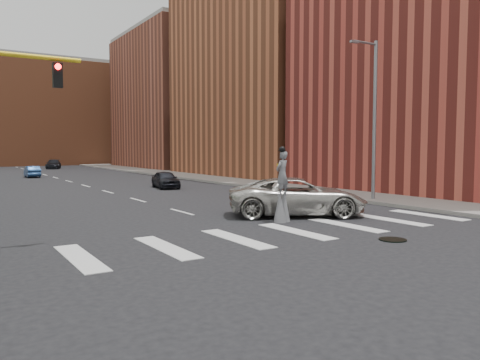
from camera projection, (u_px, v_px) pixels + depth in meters
ground_plane at (284, 240)px, 15.65m from camera, size 160.00×160.00×0.00m
sidewalk_right at (226, 180)px, 43.39m from camera, size 5.00×90.00×0.18m
manhole at (393, 240)px, 15.57m from camera, size 0.90×0.90×0.04m
building_near at (461, 37)px, 33.37m from camera, size 16.00×20.00×22.00m
building_mid at (276, 67)px, 51.84m from camera, size 16.00×22.00×24.00m
building_far at (183, 103)px, 72.21m from camera, size 16.00×22.00×20.00m
building_backdrop at (44, 114)px, 83.96m from camera, size 26.00×14.00×18.00m
streetlight at (373, 115)px, 26.19m from camera, size 2.05×0.20×9.00m
stilt_performer at (282, 191)px, 19.31m from camera, size 0.82×0.65×3.13m
suv_crossing at (297, 197)px, 21.19m from camera, size 6.82×5.51×1.73m
car_near at (166, 179)px, 35.50m from camera, size 2.14×4.04×1.31m
car_mid at (32, 172)px, 48.29m from camera, size 1.26×3.54×1.16m
car_far at (53, 164)px, 67.68m from camera, size 3.03×4.91×1.33m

